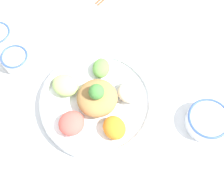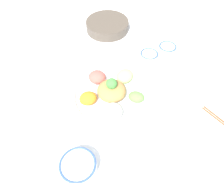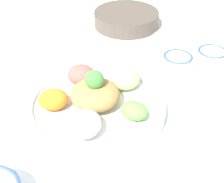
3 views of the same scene
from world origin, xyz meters
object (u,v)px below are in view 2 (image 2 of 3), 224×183
at_px(rice_bowl_blue, 149,56).
at_px(sauce_bowl_dark, 166,49).
at_px(salad_platter, 112,94).
at_px(side_serving_bowl, 107,25).
at_px(sauce_bowl_red, 78,166).
at_px(serving_spoon_main, 103,52).

height_order(rice_bowl_blue, sauce_bowl_dark, sauce_bowl_dark).
relative_size(salad_platter, side_serving_bowl, 1.45).
xyz_separation_m(sauce_bowl_red, rice_bowl_blue, (-0.57, -0.13, -0.00)).
xyz_separation_m(salad_platter, side_serving_bowl, (-0.34, -0.33, 0.00)).
bearing_deg(side_serving_bowl, sauce_bowl_red, 35.23).
bearing_deg(rice_bowl_blue, salad_platter, 3.58).
xyz_separation_m(rice_bowl_blue, sauce_bowl_dark, (-0.10, 0.03, 0.00)).
height_order(salad_platter, serving_spoon_main, salad_platter).
xyz_separation_m(side_serving_bowl, serving_spoon_main, (0.16, 0.11, -0.03)).
distance_m(salad_platter, serving_spoon_main, 0.28).
height_order(salad_platter, side_serving_bowl, salad_platter).
height_order(sauce_bowl_red, side_serving_bowl, side_serving_bowl).
bearing_deg(rice_bowl_blue, side_serving_bowl, -100.20).
distance_m(salad_platter, side_serving_bowl, 0.47).
distance_m(sauce_bowl_red, rice_bowl_blue, 0.59).
relative_size(sauce_bowl_red, side_serving_bowl, 0.52).
relative_size(rice_bowl_blue, sauce_bowl_dark, 0.99).
bearing_deg(sauce_bowl_dark, sauce_bowl_red, 8.50).
xyz_separation_m(salad_platter, sauce_bowl_dark, (-0.38, 0.01, -0.00)).
bearing_deg(side_serving_bowl, salad_platter, 44.22).
bearing_deg(salad_platter, sauce_bowl_red, 21.59).
relative_size(sauce_bowl_dark, side_serving_bowl, 0.37).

